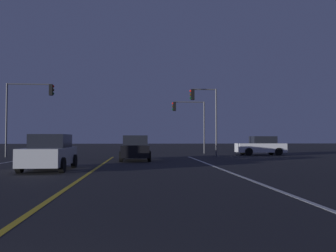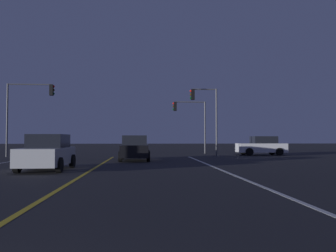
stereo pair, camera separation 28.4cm
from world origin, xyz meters
name	(u,v)px [view 1 (the left image)]	position (x,y,z in m)	size (l,w,h in m)	color
lane_edge_right	(254,181)	(6.16, 10.35, 0.00)	(0.16, 32.71, 0.01)	silver
lane_center_divider	(75,183)	(0.00, 10.35, 0.00)	(0.16, 32.71, 0.01)	gold
car_oncoming	(50,153)	(-2.09, 15.29, 0.82)	(2.02, 4.30, 1.70)	black
car_crossing_side	(261,146)	(13.09, 28.97, 0.82)	(4.30, 2.02, 1.70)	black
car_ahead_far	(135,148)	(1.87, 22.15, 0.82)	(2.02, 4.30, 1.70)	black
traffic_light_near_right	(204,107)	(7.56, 27.21, 4.18)	(2.34, 0.36, 5.71)	#4C4C51
traffic_light_near_left	(29,102)	(-6.85, 27.21, 4.44)	(3.82, 0.36, 5.97)	#4C4C51
traffic_light_far_right	(188,115)	(7.00, 32.71, 3.89)	(3.33, 0.36, 5.21)	#4C4C51
street_lamp_right_near	(336,33)	(7.90, 8.05, 4.59)	(2.26, 0.44, 7.10)	#4C4C51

